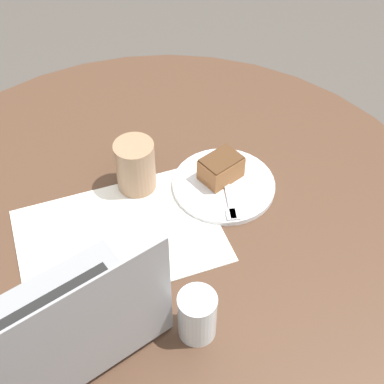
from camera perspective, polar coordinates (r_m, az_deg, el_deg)
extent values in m
plane|color=#4C4742|center=(1.67, -2.42, -19.15)|extent=(12.00, 12.00, 0.00)
cylinder|color=#4C3323|center=(1.66, -2.44, -19.01)|extent=(0.43, 0.43, 0.02)
cylinder|color=#4C3323|center=(1.36, -2.89, -13.19)|extent=(0.13, 0.13, 0.66)
cylinder|color=#4C3323|center=(1.08, -3.57, -4.03)|extent=(1.22, 1.22, 0.03)
cube|color=white|center=(1.05, -7.75, -4.61)|extent=(0.43, 0.33, 0.00)
cylinder|color=silver|center=(1.13, 3.39, 0.75)|extent=(0.22, 0.22, 0.01)
cube|color=brown|center=(1.12, 3.11, 2.51)|extent=(0.10, 0.09, 0.05)
cube|color=#4D311C|center=(1.10, 3.16, 3.53)|extent=(0.10, 0.09, 0.00)
cube|color=silver|center=(1.11, 3.80, 0.43)|extent=(0.03, 0.17, 0.00)
cube|color=silver|center=(1.06, 4.39, -2.41)|extent=(0.03, 0.03, 0.00)
cylinder|color=#997556|center=(1.10, -6.05, 2.75)|extent=(0.08, 0.08, 0.11)
cylinder|color=silver|center=(0.89, 0.55, -13.03)|extent=(0.06, 0.06, 0.10)
cube|color=gray|center=(0.95, -14.35, -13.92)|extent=(0.38, 0.34, 0.02)
cube|color=black|center=(0.94, -14.46, -13.63)|extent=(0.29, 0.23, 0.00)
cube|color=gray|center=(0.78, -12.19, -15.55)|extent=(0.29, 0.14, 0.24)
cube|color=black|center=(0.78, -12.33, -15.33)|extent=(0.27, 0.13, 0.22)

